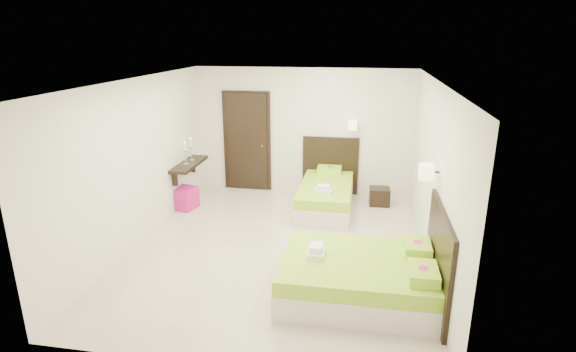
% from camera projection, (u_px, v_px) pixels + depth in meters
% --- Properties ---
extents(floor, '(5.50, 5.50, 0.00)m').
position_uv_depth(floor, '(279.00, 247.00, 7.12)').
color(floor, '#C0B69F').
rests_on(floor, ground).
extents(bed_single, '(1.16, 1.94, 1.60)m').
position_uv_depth(bed_single, '(326.00, 193.00, 8.69)').
color(bed_single, beige).
rests_on(bed_single, ground).
extents(bed_double, '(1.97, 1.68, 1.63)m').
position_uv_depth(bed_double, '(365.00, 275.00, 5.72)').
color(bed_double, beige).
rests_on(bed_double, ground).
extents(nightstand, '(0.41, 0.36, 0.34)m').
position_uv_depth(nightstand, '(379.00, 196.00, 8.86)').
color(nightstand, black).
rests_on(nightstand, ground).
extents(ottoman, '(0.50, 0.50, 0.42)m').
position_uv_depth(ottoman, '(184.00, 198.00, 8.67)').
color(ottoman, '#A61663').
rests_on(ottoman, ground).
extents(door, '(1.02, 0.15, 2.14)m').
position_uv_depth(door, '(247.00, 142.00, 9.54)').
color(door, black).
rests_on(door, ground).
extents(console_shelf, '(0.35, 1.20, 0.78)m').
position_uv_depth(console_shelf, '(189.00, 164.00, 8.72)').
color(console_shelf, black).
rests_on(console_shelf, ground).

